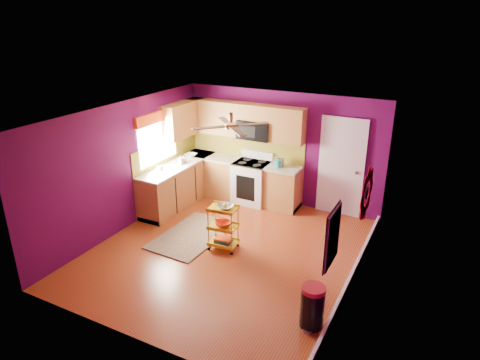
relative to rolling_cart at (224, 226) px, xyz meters
The scene contains 18 objects.
ground 0.48m from the rolling_cart, 34.10° to the right, with size 5.00×5.00×0.00m, color maroon.
room_envelope 1.17m from the rolling_cart, 27.92° to the right, with size 4.54×5.04×2.52m.
lower_cabinets 2.15m from the rolling_cart, 125.51° to the left, with size 2.81×2.31×0.94m.
electric_range 2.16m from the rolling_cart, 102.14° to the left, with size 0.76×0.66×1.13m.
upper_cabinetry 2.74m from the rolling_cart, 118.54° to the left, with size 2.80×2.30×1.26m.
left_window 2.66m from the rolling_cart, 155.10° to the left, with size 0.08×1.35×1.08m.
panel_door 2.86m from the rolling_cart, 58.92° to the left, with size 0.95×0.11×2.15m.
right_wall_art 2.55m from the rolling_cart, ahead, with size 0.04×2.74×1.04m.
ceiling_fan 1.83m from the rolling_cart, 54.32° to the left, with size 1.01×1.01×0.26m.
shag_rug 0.91m from the rolling_cart, behind, with size 1.05×1.72×0.02m, color black.
rolling_cart is the anchor object (origin of this frame).
trash_can 2.43m from the rolling_cart, 30.98° to the right, with size 0.41×0.41×0.63m.
teal_kettle 2.20m from the rolling_cart, 85.34° to the left, with size 0.18×0.18×0.21m.
toaster 2.22m from the rolling_cart, 85.97° to the left, with size 0.22×0.15×0.18m, color beige.
soap_bottle_a 2.28m from the rolling_cart, 144.04° to the left, with size 0.09×0.09×0.19m, color #EA3F72.
soap_bottle_b 2.37m from the rolling_cart, 141.63° to the left, with size 0.13×0.13×0.16m, color white.
counter_dish 2.68m from the rolling_cart, 135.77° to the left, with size 0.27×0.27×0.07m, color white.
counter_cup 2.18m from the rolling_cart, 158.01° to the left, with size 0.12×0.12×0.10m, color white.
Camera 1 is at (3.29, -5.87, 4.04)m, focal length 32.00 mm.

